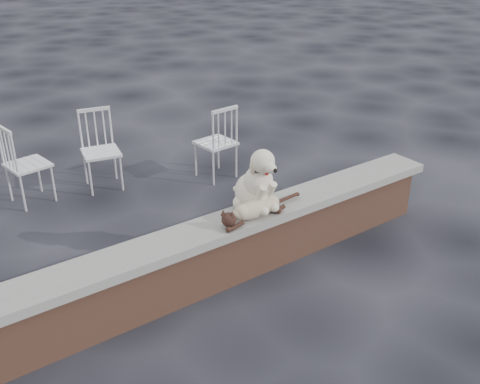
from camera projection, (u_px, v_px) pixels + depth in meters
ground at (158, 306)px, 4.60m from camera, size 60.00×60.00×0.00m
brick_wall at (156, 281)px, 4.49m from camera, size 6.00×0.30×0.50m
capstone at (154, 251)px, 4.36m from camera, size 6.20×0.40×0.08m
dog at (253, 177)px, 4.81m from camera, size 0.42×0.54×0.61m
cat at (256, 207)px, 4.75m from camera, size 1.10×0.30×0.19m
chair_e at (27, 163)px, 6.13m from camera, size 0.64×0.64×0.94m
chair_b at (101, 151)px, 6.46m from camera, size 0.66×0.66×0.94m
chair_c at (216, 141)px, 6.74m from camera, size 0.61×0.61×0.94m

